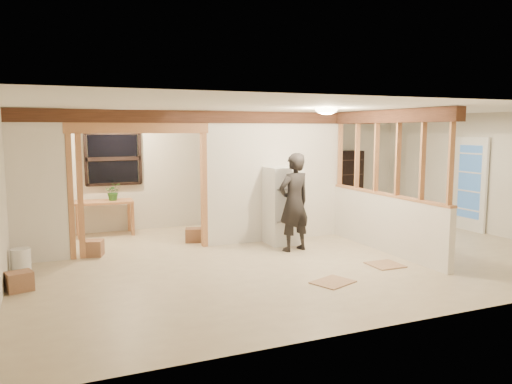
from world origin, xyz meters
name	(u,v)px	position (x,y,z in m)	size (l,w,h in m)	color
floor	(294,255)	(0.00, 0.00, -0.01)	(9.00, 6.50, 0.01)	#C8B795
ceiling	(295,109)	(0.00, 0.00, 2.50)	(9.00, 6.50, 0.01)	white
wall_back	(230,169)	(0.00, 3.25, 1.25)	(9.00, 0.01, 2.50)	silver
wall_front	(429,212)	(0.00, -3.25, 1.25)	(9.00, 0.01, 2.50)	silver
wall_left	(0,197)	(-4.50, 0.00, 1.25)	(0.01, 6.50, 2.50)	silver
wall_right	(489,174)	(4.50, 0.00, 1.25)	(0.01, 6.50, 2.50)	silver
partition_left_stub	(37,186)	(-4.05, 1.20, 1.25)	(0.90, 0.12, 2.50)	silver
partition_center	(275,176)	(0.20, 1.20, 1.25)	(2.80, 0.12, 2.50)	silver
doorway_frame	(141,190)	(-2.40, 1.20, 1.10)	(2.46, 0.14, 2.20)	#B77A4D
header_beam_back	(216,117)	(-1.00, 1.20, 2.38)	(7.00, 0.18, 0.22)	#4F2B1B
header_beam_right	(388,116)	(1.60, -0.40, 2.38)	(0.18, 3.30, 0.22)	#4F2B1B
pony_wall	(385,223)	(1.60, -0.40, 0.50)	(0.12, 3.20, 1.00)	silver
stud_partition	(387,158)	(1.60, -0.40, 1.66)	(0.14, 3.20, 1.32)	#B77A4D
window_back	(113,159)	(-2.60, 3.17, 1.55)	(1.12, 0.10, 1.10)	black
french_door	(470,184)	(4.42, 0.40, 1.00)	(0.12, 0.86, 2.00)	white
ceiling_dome_main	(326,109)	(0.30, -0.50, 2.48)	(0.36, 0.36, 0.16)	#FFEABF
ceiling_dome_util	(123,112)	(-2.50, 2.30, 2.48)	(0.32, 0.32, 0.14)	#FFEABF
hanging_bulb	(157,128)	(-2.00, 1.60, 2.18)	(0.07, 0.07, 0.07)	#FFD88C
refrigerator	(283,205)	(0.19, 0.85, 0.73)	(0.60, 0.58, 1.46)	silver
woman	(294,202)	(0.12, 0.25, 0.87)	(0.64, 0.42, 1.75)	black
work_table	(105,218)	(-2.84, 2.92, 0.36)	(1.14, 0.57, 0.72)	#B77A4D
potted_plant	(113,192)	(-2.66, 2.89, 0.89)	(0.32, 0.28, 0.36)	#337331
shop_vac	(31,239)	(-4.20, 1.71, 0.29)	(0.45, 0.45, 0.59)	#AD2815
bookshelf	(347,183)	(3.06, 3.04, 0.81)	(0.81, 0.27, 1.63)	black
bucket	(21,261)	(-4.32, 0.64, 0.18)	(0.29, 0.29, 0.37)	white
box_util_a	(194,235)	(-1.34, 1.63, 0.13)	(0.31, 0.26, 0.26)	#946447
box_util_b	(94,248)	(-3.21, 1.24, 0.14)	(0.30, 0.30, 0.28)	#946447
box_front	(19,281)	(-4.31, -0.31, 0.13)	(0.32, 0.26, 0.26)	#946447
floor_panel_near	(385,265)	(1.02, -1.20, 0.01)	(0.49, 0.49, 0.02)	tan
floor_panel_far	(333,282)	(-0.24, -1.66, 0.01)	(0.55, 0.44, 0.02)	tan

